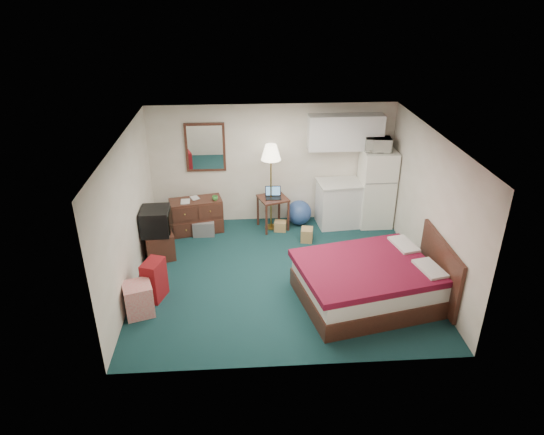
{
  "coord_description": "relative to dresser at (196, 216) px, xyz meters",
  "views": [
    {
      "loc": [
        -0.64,
        -7.2,
        4.68
      ],
      "look_at": [
        -0.14,
        0.24,
        1.01
      ],
      "focal_mm": 32.0,
      "sensor_mm": 36.0,
      "label": 1
    }
  ],
  "objects": [
    {
      "name": "cardboard_box_a",
      "position": [
        1.71,
        -0.09,
        -0.25
      ],
      "size": [
        0.28,
        0.25,
        0.21
      ],
      "primitive_type": null,
      "rotation": [
        0.0,
        0.0,
        -0.19
      ],
      "color": "olive",
      "rests_on": "floor"
    },
    {
      "name": "headboard",
      "position": [
        4.04,
        -2.61,
        0.2
      ],
      "size": [
        0.06,
        1.56,
        1.0
      ],
      "primitive_type": null,
      "color": "black",
      "rests_on": "walls"
    },
    {
      "name": "exercise_ball",
      "position": [
        2.13,
        0.19,
        -0.09
      ],
      "size": [
        0.65,
        0.65,
        0.52
      ],
      "primitive_type": "sphere",
      "rotation": [
        0.0,
        0.0,
        0.3
      ],
      "color": "#2C4886",
      "rests_on": "floor"
    },
    {
      "name": "walls",
      "position": [
        1.58,
        -1.76,
        0.9
      ],
      "size": [
        5.01,
        4.51,
        2.5
      ],
      "color": "beige",
      "rests_on": "floor"
    },
    {
      "name": "suitcase",
      "position": [
        -0.51,
        -2.31,
        -0.01
      ],
      "size": [
        0.38,
        0.48,
        0.68
      ],
      "primitive_type": null,
      "rotation": [
        0.0,
        0.0,
        -0.33
      ],
      "color": "maroon",
      "rests_on": "floor"
    },
    {
      "name": "book_b",
      "position": [
        -0.08,
        0.04,
        0.46
      ],
      "size": [
        0.15,
        0.08,
        0.21
      ],
      "primitive_type": "imported",
      "rotation": [
        0.0,
        0.0,
        0.42
      ],
      "color": "olive",
      "rests_on": "dresser"
    },
    {
      "name": "tv_stand",
      "position": [
        -0.62,
        -0.99,
        -0.1
      ],
      "size": [
        0.64,
        0.67,
        0.5
      ],
      "primitive_type": null,
      "rotation": [
        0.0,
        0.0,
        0.29
      ],
      "color": "black",
      "rests_on": "floor"
    },
    {
      "name": "file_bin",
      "position": [
        0.14,
        -0.15,
        -0.2
      ],
      "size": [
        0.44,
        0.33,
        0.3
      ],
      "primitive_type": null,
      "rotation": [
        0.0,
        0.0,
        0.01
      ],
      "color": "slate",
      "rests_on": "floor"
    },
    {
      "name": "kitchen_counter",
      "position": [
        2.95,
        0.13,
        0.11
      ],
      "size": [
        0.9,
        0.72,
        0.93
      ],
      "primitive_type": null,
      "rotation": [
        0.0,
        0.0,
        0.1
      ],
      "color": "white",
      "rests_on": "floor"
    },
    {
      "name": "bed",
      "position": [
        2.9,
        -2.61,
        -0.02
      ],
      "size": [
        2.37,
        2.02,
        0.66
      ],
      "primitive_type": null,
      "rotation": [
        0.0,
        0.0,
        0.21
      ],
      "color": "#4B051B",
      "rests_on": "floor"
    },
    {
      "name": "upper_cabinets",
      "position": [
        3.03,
        0.31,
        1.6
      ],
      "size": [
        1.5,
        0.35,
        0.7
      ],
      "primitive_type": null,
      "color": "white",
      "rests_on": "walls"
    },
    {
      "name": "fridge",
      "position": [
        3.71,
        0.12,
        0.46
      ],
      "size": [
        0.67,
        0.67,
        1.62
      ],
      "primitive_type": null,
      "rotation": [
        0.0,
        0.0,
        0.01
      ],
      "color": "white",
      "rests_on": "floor"
    },
    {
      "name": "microwave",
      "position": [
        3.65,
        0.08,
        1.44
      ],
      "size": [
        0.53,
        0.32,
        0.34
      ],
      "primitive_type": "imported",
      "rotation": [
        0.0,
        0.0,
        -0.1
      ],
      "color": "white",
      "rests_on": "fridge"
    },
    {
      "name": "crt_tv",
      "position": [
        -0.64,
        -0.99,
        0.39
      ],
      "size": [
        0.53,
        0.57,
        0.48
      ],
      "primitive_type": null,
      "rotation": [
        0.0,
        0.0,
        0.02
      ],
      "color": "black",
      "rests_on": "tv_stand"
    },
    {
      "name": "dresser",
      "position": [
        0.0,
        0.0,
        0.0
      ],
      "size": [
        1.11,
        0.68,
        0.71
      ],
      "primitive_type": null,
      "rotation": [
        0.0,
        0.0,
        0.22
      ],
      "color": "black",
      "rests_on": "floor"
    },
    {
      "name": "retail_box",
      "position": [
        -0.7,
        -2.71,
        -0.09
      ],
      "size": [
        0.52,
        0.52,
        0.52
      ],
      "primitive_type": null,
      "rotation": [
        0.0,
        0.0,
        0.31
      ],
      "color": "beige",
      "rests_on": "floor"
    },
    {
      "name": "floor",
      "position": [
        1.58,
        -1.76,
        -0.35
      ],
      "size": [
        5.0,
        4.5,
        0.01
      ],
      "primitive_type": "cube",
      "color": "black",
      "rests_on": "ground"
    },
    {
      "name": "mug",
      "position": [
        0.4,
        -0.05,
        0.41
      ],
      "size": [
        0.14,
        0.12,
        0.12
      ],
      "primitive_type": "imported",
      "rotation": [
        0.0,
        0.0,
        0.29
      ],
      "color": "#3D8C39",
      "rests_on": "dresser"
    },
    {
      "name": "mirror",
      "position": [
        0.23,
        0.46,
        1.3
      ],
      "size": [
        0.8,
        0.06,
        1.0
      ],
      "primitive_type": null,
      "color": "white",
      "rests_on": "walls"
    },
    {
      "name": "cardboard_box_b",
      "position": [
        2.2,
        -0.56,
        -0.22
      ],
      "size": [
        0.27,
        0.3,
        0.27
      ],
      "primitive_type": null,
      "rotation": [
        0.0,
        0.0,
        -0.2
      ],
      "color": "olive",
      "rests_on": "floor"
    },
    {
      "name": "desk",
      "position": [
        1.57,
        0.05,
        -0.01
      ],
      "size": [
        0.69,
        0.69,
        0.69
      ],
      "primitive_type": null,
      "rotation": [
        0.0,
        0.0,
        0.32
      ],
      "color": "black",
      "rests_on": "floor"
    },
    {
      "name": "book_a",
      "position": [
        -0.28,
        -0.1,
        0.47
      ],
      "size": [
        0.18,
        0.03,
        0.24
      ],
      "primitive_type": "imported",
      "rotation": [
        0.0,
        0.0,
        0.06
      ],
      "color": "olive",
      "rests_on": "dresser"
    },
    {
      "name": "floor_lamp",
      "position": [
        1.53,
        0.05,
        0.55
      ],
      "size": [
        0.5,
        0.5,
        1.81
      ],
      "primitive_type": null,
      "rotation": [
        0.0,
        0.0,
        0.33
      ],
      "color": "#B38E3E",
      "rests_on": "floor"
    },
    {
      "name": "laptop",
      "position": [
        1.57,
        0.0,
        0.44
      ],
      "size": [
        0.32,
        0.26,
        0.22
      ],
      "primitive_type": null,
      "rotation": [
        0.0,
        0.0,
        -0.02
      ],
      "color": "black",
      "rests_on": "desk"
    },
    {
      "name": "ceiling",
      "position": [
        1.58,
        -1.76,
        2.15
      ],
      "size": [
        5.0,
        4.5,
        0.01
      ],
      "primitive_type": "cube",
      "color": "beige",
      "rests_on": "walls"
    }
  ]
}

